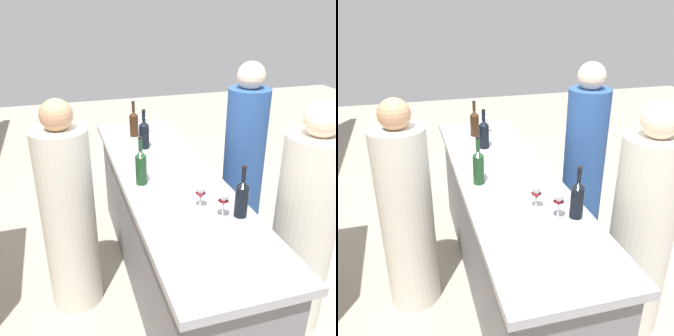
{
  "view_description": "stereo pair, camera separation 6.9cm",
  "coord_description": "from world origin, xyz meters",
  "views": [
    {
      "loc": [
        -2.3,
        0.69,
        2.07
      ],
      "look_at": [
        0.0,
        0.0,
        0.99
      ],
      "focal_mm": 40.41,
      "sensor_mm": 36.0,
      "label": 1
    },
    {
      "loc": [
        -2.32,
        0.62,
        2.07
      ],
      "look_at": [
        0.0,
        0.0,
        0.99
      ],
      "focal_mm": 40.41,
      "sensor_mm": 36.0,
      "label": 2
    }
  ],
  "objects": [
    {
      "name": "ground_plane",
      "position": [
        0.0,
        0.0,
        0.0
      ],
      "size": [
        12.0,
        12.0,
        0.0
      ],
      "primitive_type": "plane",
      "color": "#9E9384"
    },
    {
      "name": "bar_counter",
      "position": [
        0.0,
        0.0,
        0.47
      ],
      "size": [
        2.57,
        0.67,
        0.94
      ],
      "color": "slate",
      "rests_on": "ground"
    },
    {
      "name": "wine_bottle_leftmost_near_black",
      "position": [
        -0.64,
        -0.24,
        1.06
      ],
      "size": [
        0.08,
        0.08,
        0.31
      ],
      "color": "black",
      "rests_on": "bar_counter"
    },
    {
      "name": "wine_bottle_second_left_olive_green",
      "position": [
        -0.08,
        0.21,
        1.07
      ],
      "size": [
        0.07,
        0.07,
        0.33
      ],
      "color": "#193D1E",
      "rests_on": "bar_counter"
    },
    {
      "name": "wine_bottle_center_near_black",
      "position": [
        0.55,
        0.04,
        1.06
      ],
      "size": [
        0.08,
        0.08,
        0.32
      ],
      "color": "black",
      "rests_on": "bar_counter"
    },
    {
      "name": "wine_bottle_second_right_amber_brown",
      "position": [
        0.87,
        0.06,
        1.06
      ],
      "size": [
        0.08,
        0.08,
        0.31
      ],
      "color": "#331E0F",
      "rests_on": "bar_counter"
    },
    {
      "name": "wine_glass_near_left",
      "position": [
        -0.64,
        -0.13,
        1.05
      ],
      "size": [
        0.07,
        0.07,
        0.16
      ],
      "color": "white",
      "rests_on": "bar_counter"
    },
    {
      "name": "wine_glass_near_center",
      "position": [
        0.92,
        -0.06,
        1.04
      ],
      "size": [
        0.08,
        0.08,
        0.14
      ],
      "color": "white",
      "rests_on": "bar_counter"
    },
    {
      "name": "wine_glass_near_right",
      "position": [
        -0.5,
        -0.05,
        1.04
      ],
      "size": [
        0.07,
        0.07,
        0.15
      ],
      "color": "white",
      "rests_on": "bar_counter"
    },
    {
      "name": "person_left_guest",
      "position": [
        0.36,
        -0.78,
        0.76
      ],
      "size": [
        0.41,
        0.41,
        1.63
      ],
      "rotation": [
        0.0,
        0.0,
        1.79
      ],
      "color": "#284C8C",
      "rests_on": "ground"
    },
    {
      "name": "person_center_guest",
      "position": [
        -0.6,
        -0.72,
        0.72
      ],
      "size": [
        0.42,
        0.42,
        1.56
      ],
      "rotation": [
        0.0,
        0.0,
        1.48
      ],
      "color": "beige",
      "rests_on": "ground"
    },
    {
      "name": "person_right_guest",
      "position": [
        0.02,
        0.7,
        0.7
      ],
      "size": [
        0.48,
        0.48,
        1.53
      ],
      "rotation": [
        0.0,
        0.0,
        -1.96
      ],
      "color": "beige",
      "rests_on": "ground"
    }
  ]
}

